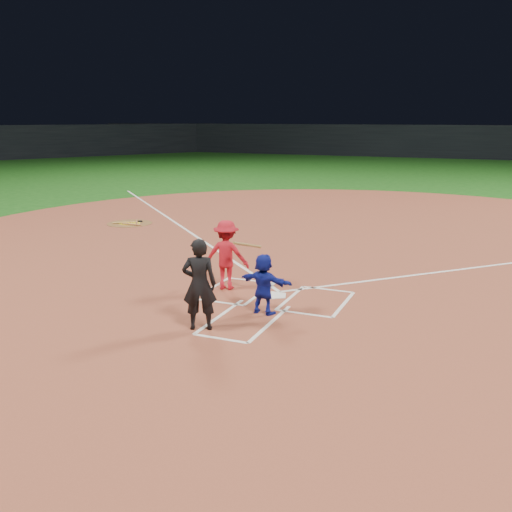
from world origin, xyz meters
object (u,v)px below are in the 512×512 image
at_px(batter_at_plate, 227,255).
at_px(home_plate, 275,295).
at_px(on_deck_circle, 130,223).
at_px(umpire, 199,284).
at_px(catcher, 264,284).

bearing_deg(batter_at_plate, home_plate, -3.64).
distance_m(on_deck_circle, batter_at_plate, 9.43).
xyz_separation_m(umpire, batter_at_plate, (-0.66, 2.56, -0.07)).
bearing_deg(catcher, on_deck_circle, -33.11).
bearing_deg(catcher, umpire, 66.77).
distance_m(catcher, batter_at_plate, 1.94).
height_order(umpire, batter_at_plate, umpire).
height_order(home_plate, umpire, umpire).
height_order(home_plate, on_deck_circle, home_plate).
distance_m(home_plate, on_deck_circle, 10.41).
xyz_separation_m(on_deck_circle, umpire, (7.73, -8.75, 0.88)).
bearing_deg(home_plate, catcher, 99.72).
height_order(catcher, batter_at_plate, batter_at_plate).
bearing_deg(on_deck_circle, umpire, -48.56).
relative_size(umpire, batter_at_plate, 1.08).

